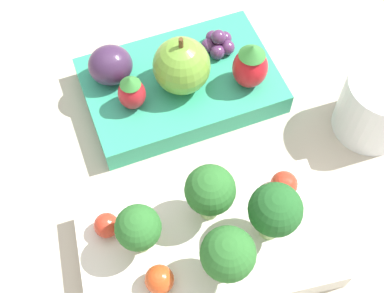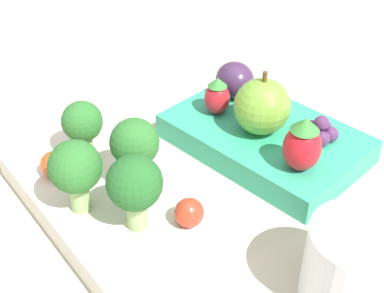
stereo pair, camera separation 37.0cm
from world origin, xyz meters
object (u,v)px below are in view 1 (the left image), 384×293
at_px(strawberry_1, 250,66).
at_px(drinking_cup, 378,106).
at_px(broccoli_floret_1, 138,229).
at_px(cherry_tomato_2, 284,185).
at_px(broccoli_floret_0, 210,191).
at_px(bento_box_fruit, 179,86).
at_px(apple, 182,66).
at_px(broccoli_floret_2, 275,211).
at_px(cherry_tomato_0, 159,280).
at_px(strawberry_0, 132,92).
at_px(cherry_tomato_1, 106,225).
at_px(bento_box_savoury, 207,246).
at_px(grape_cluster, 218,43).
at_px(plum, 110,65).
at_px(broccoli_floret_3, 228,255).

height_order(strawberry_1, drinking_cup, strawberry_1).
xyz_separation_m(broccoli_floret_1, cherry_tomato_2, (-0.12, -0.02, -0.02)).
bearing_deg(broccoli_floret_0, bento_box_fruit, -91.68).
bearing_deg(apple, bento_box_fruit, -75.06).
xyz_separation_m(bento_box_fruit, broccoli_floret_2, (-0.04, 0.17, 0.05)).
distance_m(cherry_tomato_0, strawberry_0, 0.17).
xyz_separation_m(bento_box_fruit, cherry_tomato_1, (0.09, 0.14, 0.02)).
bearing_deg(strawberry_0, cherry_tomato_2, 133.28).
bearing_deg(drinking_cup, cherry_tomato_2, 28.69).
height_order(bento_box_savoury, cherry_tomato_0, cherry_tomato_0).
height_order(apple, strawberry_0, apple).
relative_size(bento_box_savoury, grape_cluster, 6.19).
bearing_deg(broccoli_floret_0, plum, -69.71).
distance_m(bento_box_savoury, cherry_tomato_1, 0.08).
distance_m(bento_box_fruit, cherry_tomato_1, 0.16).
bearing_deg(cherry_tomato_0, bento_box_savoury, -149.74).
xyz_separation_m(broccoli_floret_1, strawberry_1, (-0.13, -0.14, -0.01)).
distance_m(broccoli_floret_1, broccoli_floret_3, 0.07).
bearing_deg(cherry_tomato_2, broccoli_floret_1, 9.89).
bearing_deg(cherry_tomato_2, cherry_tomato_0, 25.79).
xyz_separation_m(broccoli_floret_3, grape_cluster, (-0.05, -0.22, -0.03)).
bearing_deg(broccoli_floret_3, strawberry_1, -111.10).
bearing_deg(drinking_cup, broccoli_floret_3, 34.05).
bearing_deg(broccoli_floret_1, strawberry_0, -96.58).
bearing_deg(broccoli_floret_1, cherry_tomato_1, -36.33).
bearing_deg(broccoli_floret_0, broccoli_floret_1, 15.37).
distance_m(broccoli_floret_3, strawberry_0, 0.18).
height_order(bento_box_savoury, strawberry_0, strawberry_0).
relative_size(cherry_tomato_2, strawberry_0, 0.58).
relative_size(bento_box_fruit, grape_cluster, 5.95).
distance_m(broccoli_floret_3, grape_cluster, 0.23).
bearing_deg(broccoli_floret_3, broccoli_floret_0, -89.50).
xyz_separation_m(strawberry_0, drinking_cup, (-0.22, 0.06, -0.01)).
relative_size(cherry_tomato_1, strawberry_1, 0.40).
xyz_separation_m(broccoli_floret_0, drinking_cup, (-0.17, -0.06, -0.03)).
bearing_deg(apple, broccoli_floret_3, 88.26).
xyz_separation_m(broccoli_floret_1, plum, (-0.00, -0.17, -0.01)).
height_order(broccoli_floret_1, strawberry_1, broccoli_floret_1).
xyz_separation_m(broccoli_floret_0, broccoli_floret_2, (-0.04, 0.03, 0.00)).
bearing_deg(cherry_tomato_2, broccoli_floret_2, 56.23).
height_order(broccoli_floret_0, drinking_cup, broccoli_floret_0).
bearing_deg(cherry_tomato_1, broccoli_floret_3, 147.20).
distance_m(broccoli_floret_1, cherry_tomato_0, 0.04).
bearing_deg(broccoli_floret_2, cherry_tomato_2, -123.77).
height_order(bento_box_fruit, cherry_tomato_0, cherry_tomato_0).
bearing_deg(grape_cluster, strawberry_0, 27.11).
bearing_deg(cherry_tomato_0, cherry_tomato_1, -57.82).
bearing_deg(broccoli_floret_2, plum, -61.06).
bearing_deg(cherry_tomato_0, apple, -107.13).
height_order(broccoli_floret_2, plum, broccoli_floret_2).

